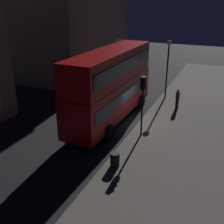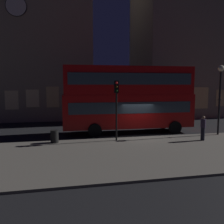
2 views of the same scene
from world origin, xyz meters
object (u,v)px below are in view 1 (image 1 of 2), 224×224
double_decker_bus (111,83)px  litter_bin (115,160)px  pedestrian (177,99)px  street_lamp (168,58)px  traffic_light_near_kerb (143,94)px

double_decker_bus → litter_bin: double_decker_bus is taller
double_decker_bus → pedestrian: size_ratio=6.29×
street_lamp → traffic_light_near_kerb: bearing=-177.9°
litter_bin → street_lamp: bearing=0.6°
double_decker_bus → pedestrian: bearing=-44.1°
double_decker_bus → pedestrian: double_decker_bus is taller
double_decker_bus → street_lamp: bearing=-21.2°
double_decker_bus → litter_bin: (-5.93, -2.84, -2.51)m
double_decker_bus → traffic_light_near_kerb: double_decker_bus is taller
street_lamp → litter_bin: 12.96m
traffic_light_near_kerb → double_decker_bus: bearing=74.4°
street_lamp → litter_bin: bearing=-179.4°
street_lamp → pedestrian: (-2.34, -1.57, -2.92)m
double_decker_bus → street_lamp: 7.16m
traffic_light_near_kerb → litter_bin: traffic_light_near_kerb is taller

